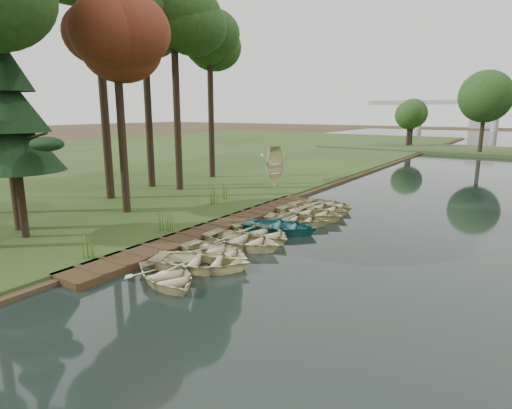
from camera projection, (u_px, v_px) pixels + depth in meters
The scene contains 24 objects.
ground at pixel (245, 236), 19.43m from camera, with size 300.00×300.00×0.00m, color #3D2F1D.
boardwalk at pixel (218, 228), 20.25m from camera, with size 1.60×16.00×0.30m, color #382715.
far_trees at pixel (490, 104), 56.37m from camera, with size 45.60×5.60×8.80m.
building_b at pixel (486, 109), 139.21m from camera, with size 8.00×8.00×12.00m, color #A5A5A0.
rowboat_0 at pixel (166, 274), 13.97m from camera, with size 2.23×3.13×0.65m, color beige.
rowboat_1 at pixel (200, 259), 15.16m from camera, with size 2.59×3.63×0.75m, color beige.
rowboat_2 at pixel (215, 250), 16.30m from camera, with size 2.30×3.22×0.67m, color beige.
rowboat_3 at pixel (242, 238), 17.67m from camera, with size 2.61×3.65×0.76m, color beige.
rowboat_4 at pixel (261, 231), 18.84m from camera, with size 2.46×3.45×0.71m, color beige.
rowboat_5 at pixel (280, 225), 19.79m from camera, with size 2.51×3.51×0.73m, color teal.
rowboat_6 at pixel (297, 218), 21.19m from camera, with size 2.34×3.28×0.68m, color beige.
rowboat_7 at pixel (309, 211), 22.34m from camera, with size 2.75×3.85×0.80m, color beige.
rowboat_8 at pixel (319, 207), 23.45m from camera, with size 2.64×3.70×0.77m, color beige.
rowboat_9 at pixel (329, 203), 24.58m from camera, with size 2.29×3.20×0.66m, color beige.
stored_rowboat at pixel (274, 184), 29.82m from camera, with size 2.07×2.89×0.60m, color beige.
tree_2 at pixel (116, 44), 21.00m from camera, with size 4.53×4.53×10.51m.
tree_4 at pixel (174, 23), 27.10m from camera, with size 4.39×4.39×12.77m.
tree_5 at pixel (143, 8), 27.99m from camera, with size 5.82×5.82×14.42m.
tree_6 at pixel (209, 40), 32.61m from camera, with size 4.15×4.15×12.55m.
pine_tree at pixel (12, 121), 17.25m from camera, with size 3.80×3.80×7.93m.
reeds_0 at pixel (89, 243), 15.56m from camera, with size 0.60×0.60×1.12m, color #3F661E.
reeds_1 at pixel (165, 220), 18.98m from camera, with size 0.60×0.60×1.05m, color #3F661E.
reeds_2 at pixel (212, 195), 24.81m from camera, with size 0.60×0.60×0.98m, color #3F661E.
reeds_3 at pixel (226, 191), 26.02m from camera, with size 0.60×0.60×1.02m, color #3F661E.
Camera 1 is at (10.65, -15.34, 5.58)m, focal length 30.00 mm.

